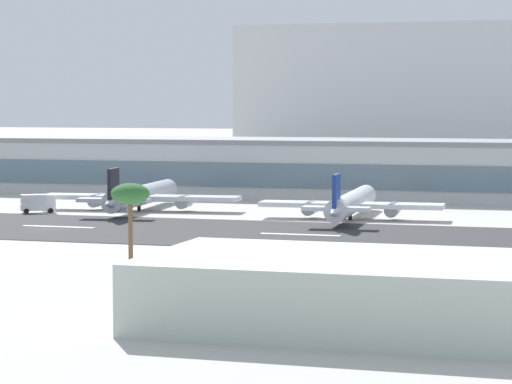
% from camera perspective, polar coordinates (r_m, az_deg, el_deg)
% --- Properties ---
extents(ground_plane, '(1400.00, 1400.00, 0.00)m').
position_cam_1_polar(ground_plane, '(184.82, -9.90, -1.78)').
color(ground_plane, '#B2AFA8').
extents(runway_strip, '(800.00, 36.40, 0.08)m').
position_cam_1_polar(runway_strip, '(188.46, -9.34, -1.65)').
color(runway_strip, '#2D2D30').
rests_on(runway_strip, ground_plane).
extents(runway_centreline_dash_4, '(12.00, 1.20, 0.01)m').
position_cam_1_polar(runway_centreline_dash_4, '(188.49, -9.36, -1.63)').
color(runway_centreline_dash_4, white).
rests_on(runway_centreline_dash_4, runway_strip).
extents(runway_centreline_dash_5, '(12.00, 1.20, 0.01)m').
position_cam_1_polar(runway_centreline_dash_5, '(174.98, 2.11, -2.03)').
color(runway_centreline_dash_5, white).
rests_on(runway_centreline_dash_5, runway_strip).
extents(terminal_building, '(219.85, 25.18, 11.81)m').
position_cam_1_polar(terminal_building, '(249.02, 2.15, 1.18)').
color(terminal_building, '#B7BABC').
rests_on(terminal_building, ground_plane).
extents(distant_hotel_block, '(144.01, 27.57, 44.53)m').
position_cam_1_polar(distant_hotel_block, '(390.97, 9.64, 4.63)').
color(distant_hotel_block, '#BCBCC1').
rests_on(distant_hotel_block, ground_plane).
extents(airliner_black_tail_gate_0, '(36.23, 40.38, 8.44)m').
position_cam_1_polar(airliner_black_tail_gate_0, '(214.28, -5.56, -0.20)').
color(airliner_black_tail_gate_0, silver).
rests_on(airliner_black_tail_gate_0, ground_plane).
extents(airliner_navy_tail_gate_1, '(30.77, 40.19, 8.39)m').
position_cam_1_polar(airliner_navy_tail_gate_1, '(198.11, 4.51, -0.55)').
color(airliner_navy_tail_gate_1, white).
rests_on(airliner_navy_tail_gate_1, ground_plane).
extents(service_box_truck_1, '(6.34, 5.29, 3.25)m').
position_cam_1_polar(service_box_truck_1, '(213.38, -10.32, -0.51)').
color(service_box_truck_1, white).
rests_on(service_box_truck_1, ground_plane).
extents(palm_tree_0, '(4.08, 4.08, 10.79)m').
position_cam_1_polar(palm_tree_0, '(126.81, -5.99, -0.21)').
color(palm_tree_0, brown).
rests_on(palm_tree_0, ground_plane).
extents(foreground_hangar, '(33.81, 20.91, 6.08)m').
position_cam_1_polar(foreground_hangar, '(103.30, 4.20, -4.75)').
color(foreground_hangar, '#B2BCB2').
rests_on(foreground_hangar, ground_plane).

